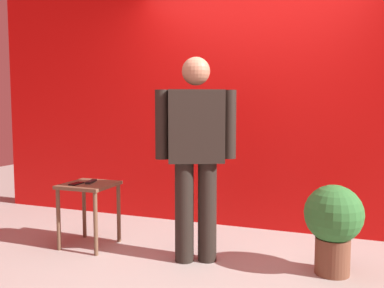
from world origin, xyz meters
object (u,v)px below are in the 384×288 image
Objects in this scene: cell_phone at (76,184)px; standing_person at (196,149)px; potted_plant at (333,222)px; side_table at (89,195)px; tv_remote at (91,182)px.

standing_person is at bearing 3.98° from cell_phone.
cell_phone is 2.20m from potted_plant.
standing_person is at bearing -0.50° from side_table.
tv_remote is (-1.03, 0.04, -0.34)m from standing_person.
side_table is (-1.04, 0.01, -0.46)m from standing_person.
side_table is at bearing 179.50° from standing_person.
standing_person reaches higher than side_table.
cell_phone is 0.13m from tv_remote.
cell_phone is at bearing -175.54° from potted_plant.
side_table is 2.11m from potted_plant.
tv_remote reaches higher than cell_phone.
side_table is 4.04× the size of cell_phone.
potted_plant is (2.11, 0.10, -0.06)m from side_table.
tv_remote is 2.11m from potted_plant.
tv_remote is (0.00, 0.03, 0.12)m from side_table.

